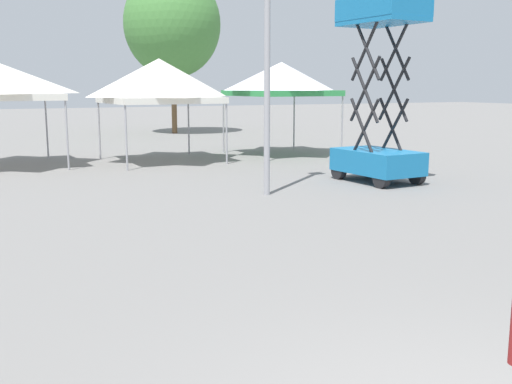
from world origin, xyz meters
TOP-DOWN VIEW (x-y plane):
  - canopy_tent_behind_center at (3.10, 16.85)m, footprint 3.54×3.54m
  - canopy_tent_behind_left at (7.69, 16.86)m, footprint 3.47×3.47m
  - scissor_lift at (6.84, 10.08)m, footprint 1.52×2.37m
  - tree_behind_tents_center at (7.54, 28.34)m, footprint 5.02×5.02m

SIDE VIEW (x-z plane):
  - scissor_lift at x=6.84m, z-range -0.98..3.73m
  - canopy_tent_behind_center at x=3.10m, z-range 0.97..4.36m
  - canopy_tent_behind_left at x=7.69m, z-range 1.07..4.43m
  - tree_behind_tents_center at x=7.54m, z-range 1.45..9.90m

